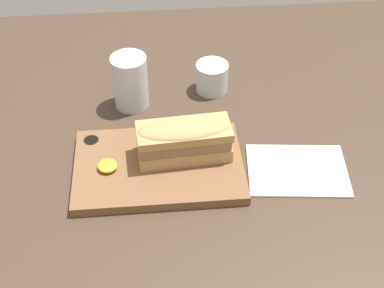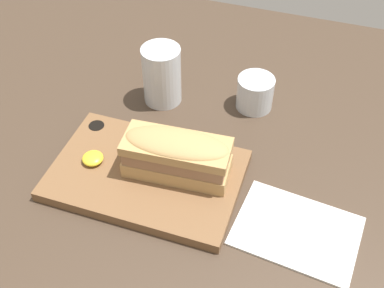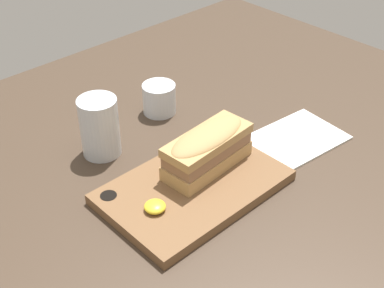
{
  "view_description": "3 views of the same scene",
  "coord_description": "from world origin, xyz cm",
  "px_view_note": "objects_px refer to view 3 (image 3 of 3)",
  "views": [
    {
      "loc": [
        5.5,
        -69.47,
        70.99
      ],
      "look_at": [
        11.57,
        -0.52,
        6.87
      ],
      "focal_mm": 50.0,
      "sensor_mm": 36.0,
      "label": 1
    },
    {
      "loc": [
        28.55,
        -47.31,
        61.59
      ],
      "look_at": [
        11.65,
        3.09,
        7.52
      ],
      "focal_mm": 45.0,
      "sensor_mm": 36.0,
      "label": 2
    },
    {
      "loc": [
        -41.81,
        -51.47,
        60.92
      ],
      "look_at": [
        8.17,
        1.63,
        8.78
      ],
      "focal_mm": 50.0,
      "sensor_mm": 36.0,
      "label": 3
    }
  ],
  "objects_px": {
    "serving_board": "(193,187)",
    "napkin": "(296,138)",
    "wine_glass": "(159,99)",
    "sandwich": "(208,148)",
    "water_glass": "(100,130)"
  },
  "relations": [
    {
      "from": "sandwich",
      "to": "wine_glass",
      "type": "xyz_separation_m",
      "value": [
        0.08,
        0.22,
        -0.03
      ]
    },
    {
      "from": "wine_glass",
      "to": "napkin",
      "type": "height_order",
      "value": "wine_glass"
    },
    {
      "from": "wine_glass",
      "to": "napkin",
      "type": "distance_m",
      "value": 0.29
    },
    {
      "from": "sandwich",
      "to": "wine_glass",
      "type": "distance_m",
      "value": 0.23
    },
    {
      "from": "sandwich",
      "to": "water_glass",
      "type": "height_order",
      "value": "water_glass"
    },
    {
      "from": "sandwich",
      "to": "napkin",
      "type": "bearing_deg",
      "value": -10.78
    },
    {
      "from": "sandwich",
      "to": "water_glass",
      "type": "distance_m",
      "value": 0.21
    },
    {
      "from": "serving_board",
      "to": "sandwich",
      "type": "relative_size",
      "value": 1.78
    },
    {
      "from": "water_glass",
      "to": "serving_board",
      "type": "bearing_deg",
      "value": -76.82
    },
    {
      "from": "serving_board",
      "to": "napkin",
      "type": "bearing_deg",
      "value": -5.75
    },
    {
      "from": "sandwich",
      "to": "water_glass",
      "type": "bearing_deg",
      "value": 117.22
    },
    {
      "from": "serving_board",
      "to": "water_glass",
      "type": "height_order",
      "value": "water_glass"
    },
    {
      "from": "serving_board",
      "to": "sandwich",
      "type": "height_order",
      "value": "sandwich"
    },
    {
      "from": "serving_board",
      "to": "napkin",
      "type": "xyz_separation_m",
      "value": [
        0.25,
        -0.03,
        -0.01
      ]
    },
    {
      "from": "serving_board",
      "to": "wine_glass",
      "type": "relative_size",
      "value": 4.43
    }
  ]
}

